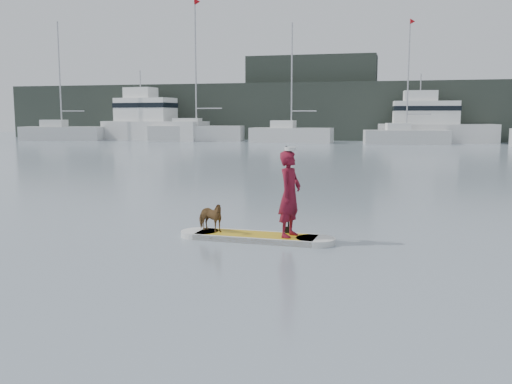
% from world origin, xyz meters
% --- Properties ---
extents(ground, '(140.00, 140.00, 0.00)m').
position_xyz_m(ground, '(0.00, 0.00, 0.00)').
color(ground, slate).
rests_on(ground, ground).
extents(paddleboard, '(3.30, 0.91, 0.12)m').
position_xyz_m(paddleboard, '(-2.95, 2.05, 0.06)').
color(paddleboard, gold).
rests_on(paddleboard, ground).
extents(paddler, '(0.55, 0.71, 1.74)m').
position_xyz_m(paddler, '(-2.24, 2.01, 0.99)').
color(paddler, maroon).
rests_on(paddler, paddleboard).
extents(white_cap, '(0.22, 0.22, 0.07)m').
position_xyz_m(white_cap, '(-2.24, 2.01, 1.89)').
color(white_cap, silver).
rests_on(white_cap, paddler).
extents(dog, '(0.81, 0.60, 0.62)m').
position_xyz_m(dog, '(-3.97, 2.09, 0.43)').
color(dog, brown).
rests_on(dog, paddleboard).
extents(paddle, '(0.10, 0.30, 2.00)m').
position_xyz_m(paddle, '(-2.34, 2.31, 0.80)').
color(paddle, black).
rests_on(paddle, ground).
extents(sailboat_a, '(8.66, 4.13, 12.07)m').
position_xyz_m(sailboat_a, '(-34.60, 43.65, 0.84)').
color(sailboat_a, silver).
rests_on(sailboat_a, ground).
extents(sailboat_b, '(9.72, 4.01, 14.02)m').
position_xyz_m(sailboat_b, '(-20.51, 45.75, 0.97)').
color(sailboat_b, silver).
rests_on(sailboat_b, ground).
extents(sailboat_c, '(7.84, 2.74, 11.20)m').
position_xyz_m(sailboat_c, '(-10.51, 44.77, 0.83)').
color(sailboat_c, silver).
rests_on(sailboat_c, ground).
extents(sailboat_d, '(7.80, 3.51, 11.09)m').
position_xyz_m(sailboat_d, '(0.15, 44.66, 0.79)').
color(sailboat_d, silver).
rests_on(sailboat_d, ground).
extents(motor_yacht_a, '(11.02, 4.22, 6.47)m').
position_xyz_m(motor_yacht_a, '(2.53, 47.63, 1.82)').
color(motor_yacht_a, silver).
rests_on(motor_yacht_a, ground).
extents(motor_yacht_b, '(11.37, 5.08, 7.25)m').
position_xyz_m(motor_yacht_b, '(-25.85, 46.59, 2.04)').
color(motor_yacht_b, silver).
rests_on(motor_yacht_b, ground).
extents(shore_mass, '(90.00, 6.00, 6.00)m').
position_xyz_m(shore_mass, '(0.00, 53.00, 3.00)').
color(shore_mass, black).
rests_on(shore_mass, ground).
extents(shore_building_west, '(14.00, 4.00, 9.00)m').
position_xyz_m(shore_building_west, '(-10.00, 54.00, 4.50)').
color(shore_building_west, black).
rests_on(shore_building_west, ground).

